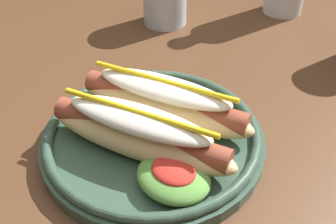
# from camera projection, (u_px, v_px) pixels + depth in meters

# --- Properties ---
(dining_table) EXTENTS (1.15, 0.98, 0.74)m
(dining_table) POSITION_uv_depth(u_px,v_px,m) (219.00, 191.00, 0.54)
(dining_table) COLOR #51331E
(dining_table) RESTS_ON ground_plane
(hot_dog_plate) EXTENTS (0.26, 0.26, 0.08)m
(hot_dog_plate) POSITION_uv_depth(u_px,v_px,m) (153.00, 130.00, 0.45)
(hot_dog_plate) COLOR #334C3D
(hot_dog_plate) RESTS_ON dining_table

